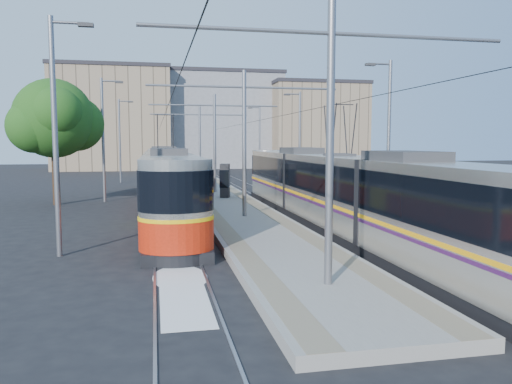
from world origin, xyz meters
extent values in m
plane|color=black|center=(0.00, 0.00, 0.00)|extent=(160.00, 160.00, 0.00)
cube|color=gray|center=(0.00, 17.00, 0.15)|extent=(4.00, 50.00, 0.30)
cube|color=gray|center=(-1.45, 17.00, 0.30)|extent=(0.70, 50.00, 0.01)
cube|color=gray|center=(1.45, 17.00, 0.30)|extent=(0.70, 50.00, 0.01)
cube|color=gray|center=(-4.32, 17.00, 0.01)|extent=(0.07, 70.00, 0.03)
cube|color=gray|center=(-2.88, 17.00, 0.01)|extent=(0.07, 70.00, 0.03)
cube|color=gray|center=(2.88, 17.00, 0.01)|extent=(0.07, 70.00, 0.03)
cube|color=gray|center=(4.32, 17.00, 0.01)|extent=(0.07, 70.00, 0.03)
cube|color=silver|center=(-3.60, -3.00, 0.01)|extent=(1.20, 5.00, 0.01)
cube|color=black|center=(-3.60, 14.53, 0.20)|extent=(2.30, 29.68, 0.40)
cube|color=#B9B4A9|center=(-3.60, 14.53, 1.85)|extent=(2.40, 28.08, 2.90)
cube|color=black|center=(-3.60, 14.53, 2.35)|extent=(2.43, 28.08, 1.30)
cube|color=#EBB70C|center=(-3.60, 14.53, 1.45)|extent=(2.43, 28.08, 0.12)
cube|color=red|center=(-3.60, 14.53, 0.95)|extent=(2.42, 28.08, 1.10)
cube|color=#2D2D30|center=(-3.60, 14.53, 3.45)|extent=(1.68, 3.00, 0.30)
cube|color=black|center=(3.60, 4.74, 0.20)|extent=(2.30, 28.40, 0.40)
cube|color=beige|center=(3.60, 4.74, 1.85)|extent=(2.40, 26.80, 2.90)
cube|color=black|center=(3.60, 4.74, 2.35)|extent=(2.43, 26.80, 1.30)
cube|color=#FCA60D|center=(3.60, 4.74, 1.45)|extent=(2.43, 26.80, 0.12)
cube|color=#3C1345|center=(3.60, 4.74, 1.30)|extent=(2.43, 26.80, 0.10)
cube|color=#2D2D30|center=(3.60, 4.74, 3.45)|extent=(1.68, 3.00, 0.30)
cylinder|color=slate|center=(0.00, -4.00, 3.80)|extent=(0.20, 0.20, 7.00)
cylinder|color=slate|center=(0.00, -4.00, 6.50)|extent=(9.20, 0.10, 0.10)
cylinder|color=slate|center=(0.00, 8.00, 3.80)|extent=(0.20, 0.20, 7.00)
cylinder|color=slate|center=(0.00, 8.00, 6.50)|extent=(9.20, 0.10, 0.10)
cylinder|color=slate|center=(0.00, 20.00, 3.80)|extent=(0.20, 0.20, 7.00)
cylinder|color=slate|center=(0.00, 20.00, 6.50)|extent=(9.20, 0.10, 0.10)
cylinder|color=slate|center=(0.00, 32.00, 3.80)|extent=(0.20, 0.20, 7.00)
cylinder|color=slate|center=(0.00, 32.00, 6.50)|extent=(9.20, 0.10, 0.10)
cylinder|color=black|center=(-3.60, 17.00, 5.55)|extent=(0.02, 70.00, 0.02)
cylinder|color=black|center=(3.60, 17.00, 5.55)|extent=(0.02, 70.00, 0.02)
cylinder|color=slate|center=(-7.50, 2.00, 4.00)|extent=(0.18, 0.18, 8.00)
cube|color=#2D2D30|center=(-6.40, 2.00, 7.75)|extent=(0.50, 0.22, 0.12)
cylinder|color=slate|center=(-7.50, 18.00, 4.00)|extent=(0.18, 0.18, 8.00)
cube|color=#2D2D30|center=(-6.40, 18.00, 7.75)|extent=(0.50, 0.22, 0.12)
cylinder|color=slate|center=(-7.50, 34.00, 4.00)|extent=(0.18, 0.18, 8.00)
cube|color=#2D2D30|center=(-6.40, 34.00, 7.75)|extent=(0.50, 0.22, 0.12)
cylinder|color=slate|center=(7.50, 8.00, 4.00)|extent=(0.18, 0.18, 8.00)
cube|color=#2D2D30|center=(6.40, 8.00, 7.75)|extent=(0.50, 0.22, 0.12)
cylinder|color=slate|center=(7.50, 24.00, 4.00)|extent=(0.18, 0.18, 8.00)
cube|color=#2D2D30|center=(6.40, 24.00, 7.75)|extent=(0.50, 0.22, 0.12)
cylinder|color=slate|center=(7.50, 40.00, 4.00)|extent=(0.18, 0.18, 8.00)
cube|color=#2D2D30|center=(6.40, 40.00, 7.75)|extent=(0.50, 0.22, 0.12)
cube|color=black|center=(0.23, 16.49, 1.39)|extent=(0.79, 1.06, 2.19)
cube|color=black|center=(0.23, 16.49, 1.54)|extent=(0.83, 1.11, 1.14)
cylinder|color=#382314|center=(-10.30, 17.08, 1.62)|extent=(0.44, 0.44, 3.23)
sphere|color=#144212|center=(-10.30, 17.08, 5.35)|extent=(4.85, 4.85, 4.85)
sphere|color=#144212|center=(-9.09, 17.89, 5.05)|extent=(3.43, 3.43, 3.43)
cube|color=gray|center=(-10.00, 60.00, 7.04)|extent=(16.00, 12.00, 14.09)
cube|color=#262328|center=(-10.00, 60.00, 14.34)|extent=(16.32, 12.24, 0.50)
cube|color=gray|center=(6.00, 64.00, 7.06)|extent=(18.00, 14.00, 14.13)
cube|color=#262328|center=(6.00, 64.00, 14.38)|extent=(18.36, 14.28, 0.50)
cube|color=gray|center=(20.00, 58.00, 6.21)|extent=(14.00, 10.00, 12.41)
cube|color=#262328|center=(20.00, 58.00, 12.66)|extent=(14.28, 10.20, 0.50)
camera|label=1|loc=(-4.25, -15.75, 3.87)|focal=35.00mm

